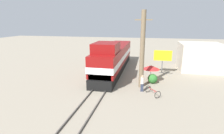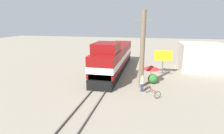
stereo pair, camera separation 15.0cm
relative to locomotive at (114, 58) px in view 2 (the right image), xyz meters
The scene contains 11 objects.
ground_plane 5.39m from the locomotive, 90.00° to the right, with size 120.00×120.00×0.00m, color gray.
rail_near 5.41m from the locomotive, 98.15° to the right, with size 0.08×36.01×0.15m, color #4C4742.
rail_far 5.41m from the locomotive, 81.85° to the right, with size 0.08×36.01×0.15m, color #4C4742.
locomotive is the anchor object (origin of this frame).
utility_pole 7.33m from the locomotive, 52.89° to the right, with size 1.80×0.49×8.27m.
vendor_umbrella 6.28m from the locomotive, 32.81° to the right, with size 2.08×2.08×2.00m.
billboard_sign 6.88m from the locomotive, ahead, with size 2.42×0.12×3.25m.
shrub_cluster 7.01m from the locomotive, 36.60° to the right, with size 1.13×1.13×1.13m, color #2D722D.
person_bystander 8.24m from the locomotive, 57.43° to the right, with size 0.34×0.34×1.77m.
bicycle 9.55m from the locomotive, 54.42° to the right, with size 1.53×1.77×0.72m.
building_block_distant 12.91m from the locomotive, 15.72° to the left, with size 5.84×5.52×3.99m, color beige.
Camera 2 is at (4.98, -19.21, 7.12)m, focal length 28.00 mm.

